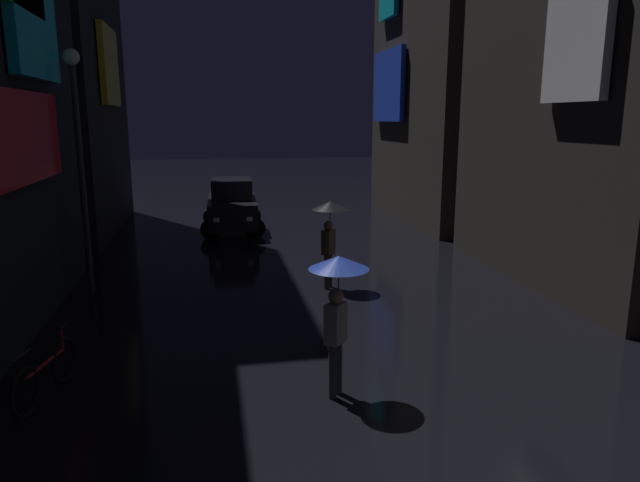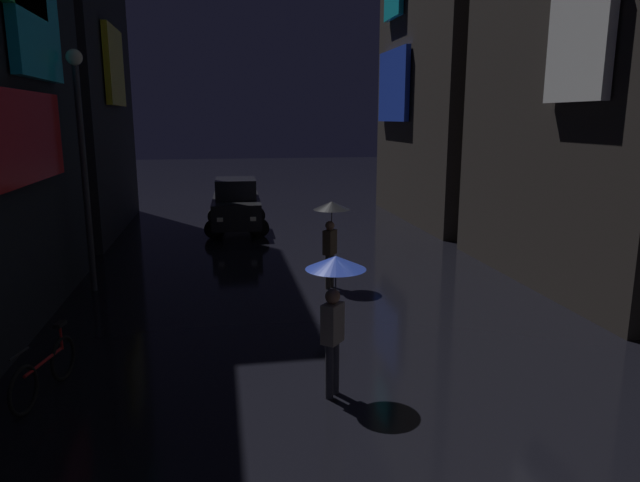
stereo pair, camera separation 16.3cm
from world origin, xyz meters
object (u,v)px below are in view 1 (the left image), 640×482
(pedestrian_midstreet_centre_blue, at_px, (338,287))
(streetlamp_left_far, at_px, (79,145))
(car_distant, at_px, (232,206))
(bicycle_parked_at_storefront, at_px, (46,373))
(pedestrian_far_right_black, at_px, (329,220))

(pedestrian_midstreet_centre_blue, distance_m, streetlamp_left_far, 7.94)
(pedestrian_midstreet_centre_blue, relative_size, car_distant, 0.51)
(pedestrian_midstreet_centre_blue, relative_size, bicycle_parked_at_storefront, 1.19)
(pedestrian_far_right_black, height_order, car_distant, pedestrian_far_right_black)
(pedestrian_far_right_black, distance_m, car_distant, 8.05)
(bicycle_parked_at_storefront, relative_size, car_distant, 0.43)
(pedestrian_midstreet_centre_blue, xyz_separation_m, car_distant, (-1.01, 13.23, -0.74))
(pedestrian_far_right_black, distance_m, streetlamp_left_far, 6.03)
(pedestrian_far_right_black, height_order, streetlamp_left_far, streetlamp_left_far)
(bicycle_parked_at_storefront, bearing_deg, pedestrian_midstreet_centre_blue, -8.66)
(car_distant, height_order, streetlamp_left_far, streetlamp_left_far)
(car_distant, xyz_separation_m, streetlamp_left_far, (-3.67, -7.08, 2.57))
(bicycle_parked_at_storefront, bearing_deg, car_distant, 75.43)
(pedestrian_far_right_black, xyz_separation_m, car_distant, (-2.04, 7.75, -0.74))
(pedestrian_midstreet_centre_blue, height_order, bicycle_parked_at_storefront, pedestrian_midstreet_centre_blue)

